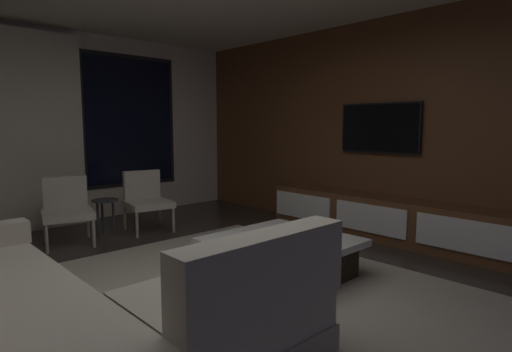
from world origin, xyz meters
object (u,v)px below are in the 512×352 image
object	(u,v)px
book_stack_on_coffee_table	(279,234)
media_console	(383,219)
accent_chair_near_window	(146,197)
coffee_table	(281,257)
sectional_couch	(59,317)
accent_chair_by_curtain	(67,207)
side_stool	(105,206)
mounted_tv	(379,128)

from	to	relation	value
book_stack_on_coffee_table	media_console	distance (m)	1.84
book_stack_on_coffee_table	accent_chair_near_window	distance (m)	2.42
coffee_table	book_stack_on_coffee_table	distance (m)	0.21
sectional_couch	accent_chair_by_curtain	bearing A→B (deg)	70.18
accent_chair_near_window	media_console	xyz separation A→B (m)	(1.85, -2.41, -0.18)
sectional_couch	book_stack_on_coffee_table	size ratio (longest dim) A/B	10.85
coffee_table	side_stool	bearing A→B (deg)	102.20
book_stack_on_coffee_table	sectional_couch	bearing A→B (deg)	-176.82
media_console	mounted_tv	size ratio (longest dim) A/B	2.89
accent_chair_by_curtain	side_stool	xyz separation A→B (m)	(0.47, 0.05, -0.06)
accent_chair_by_curtain	side_stool	size ratio (longest dim) A/B	1.70
coffee_table	accent_chair_near_window	xyz separation A→B (m)	(-0.03, 2.44, 0.25)
media_console	mounted_tv	world-z (taller)	mounted_tv
media_console	mounted_tv	distance (m)	1.13
accent_chair_by_curtain	media_console	distance (m)	3.77
sectional_couch	side_stool	bearing A→B (deg)	61.89
coffee_table	mounted_tv	xyz separation A→B (m)	(2.00, 0.22, 1.16)
accent_chair_by_curtain	mounted_tv	world-z (taller)	mounted_tv
book_stack_on_coffee_table	accent_chair_near_window	size ratio (longest dim) A/B	0.30
book_stack_on_coffee_table	accent_chair_near_window	world-z (taller)	accent_chair_near_window
sectional_couch	accent_chair_near_window	size ratio (longest dim) A/B	3.21
sectional_couch	mounted_tv	size ratio (longest dim) A/B	2.33
sectional_couch	accent_chair_near_window	distance (m)	3.18
coffee_table	side_stool	world-z (taller)	side_stool
coffee_table	accent_chair_by_curtain	bearing A→B (deg)	112.33
accent_chair_by_curtain	mounted_tv	size ratio (longest dim) A/B	0.73
sectional_couch	coffee_table	xyz separation A→B (m)	(1.95, 0.10, -0.10)
sectional_couch	side_stool	xyz separation A→B (m)	(1.40, 2.63, 0.08)
accent_chair_by_curtain	side_stool	world-z (taller)	accent_chair_by_curtain
side_stool	mounted_tv	world-z (taller)	mounted_tv
book_stack_on_coffee_table	side_stool	size ratio (longest dim) A/B	0.50
coffee_table	book_stack_on_coffee_table	size ratio (longest dim) A/B	5.03
accent_chair_by_curtain	media_console	world-z (taller)	accent_chair_by_curtain
coffee_table	accent_chair_near_window	world-z (taller)	accent_chair_near_window
accent_chair_near_window	media_console	bearing A→B (deg)	-52.55
mounted_tv	accent_chair_near_window	bearing A→B (deg)	132.50
sectional_couch	side_stool	size ratio (longest dim) A/B	5.43
coffee_table	mounted_tv	size ratio (longest dim) A/B	1.08
sectional_couch	media_console	size ratio (longest dim) A/B	0.81
coffee_table	accent_chair_by_curtain	xyz separation A→B (m)	(-1.02, 2.48, 0.25)
sectional_couch	book_stack_on_coffee_table	distance (m)	1.94
coffee_table	accent_chair_by_curtain	distance (m)	2.70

